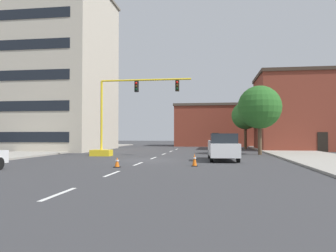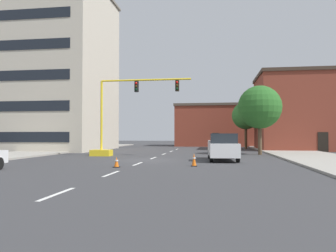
{
  "view_description": "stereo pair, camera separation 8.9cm",
  "coord_description": "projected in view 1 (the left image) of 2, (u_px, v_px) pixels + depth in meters",
  "views": [
    {
      "loc": [
        4.92,
        -23.94,
        1.89
      ],
      "look_at": [
        0.68,
        6.13,
        2.71
      ],
      "focal_mm": 35.13,
      "sensor_mm": 36.0,
      "label": 1
    },
    {
      "loc": [
        5.01,
        -23.92,
        1.89
      ],
      "look_at": [
        0.68,
        6.13,
        2.71
      ],
      "focal_mm": 35.13,
      "sensor_mm": 36.0,
      "label": 2
    }
  ],
  "objects": [
    {
      "name": "ground_plane",
      "position": [
        147.0,
        160.0,
        24.33
      ],
      "size": [
        160.0,
        160.0,
        0.0
      ],
      "primitive_type": "plane",
      "color": "#38383A"
    },
    {
      "name": "sidewalk_left",
      "position": [
        39.0,
        152.0,
        34.09
      ],
      "size": [
        6.0,
        56.0,
        0.14
      ],
      "primitive_type": "cube",
      "color": "#9E998E",
      "rests_on": "ground_plane"
    },
    {
      "name": "sidewalk_right",
      "position": [
        304.0,
        154.0,
        30.41
      ],
      "size": [
        6.0,
        56.0,
        0.14
      ],
      "primitive_type": "cube",
      "color": "#9E998E",
      "rests_on": "ground_plane"
    },
    {
      "name": "lane_stripe_seg_0",
      "position": [
        59.0,
        194.0,
        10.47
      ],
      "size": [
        0.16,
        2.4,
        0.01
      ],
      "primitive_type": "cube",
      "color": "silver",
      "rests_on": "ground_plane"
    },
    {
      "name": "lane_stripe_seg_1",
      "position": [
        112.0,
        174.0,
        15.92
      ],
      "size": [
        0.16,
        2.4,
        0.01
      ],
      "primitive_type": "cube",
      "color": "silver",
      "rests_on": "ground_plane"
    },
    {
      "name": "lane_stripe_seg_2",
      "position": [
        138.0,
        164.0,
        21.36
      ],
      "size": [
        0.16,
        2.4,
        0.01
      ],
      "primitive_type": "cube",
      "color": "silver",
      "rests_on": "ground_plane"
    },
    {
      "name": "lane_stripe_seg_3",
      "position": [
        154.0,
        158.0,
        26.8
      ],
      "size": [
        0.16,
        2.4,
        0.01
      ],
      "primitive_type": "cube",
      "color": "silver",
      "rests_on": "ground_plane"
    },
    {
      "name": "lane_stripe_seg_4",
      "position": [
        164.0,
        154.0,
        32.25
      ],
      "size": [
        0.16,
        2.4,
        0.01
      ],
      "primitive_type": "cube",
      "color": "silver",
      "rests_on": "ground_plane"
    },
    {
      "name": "lane_stripe_seg_5",
      "position": [
        171.0,
        151.0,
        37.69
      ],
      "size": [
        0.16,
        2.4,
        0.01
      ],
      "primitive_type": "cube",
      "color": "silver",
      "rests_on": "ground_plane"
    },
    {
      "name": "lane_stripe_seg_6",
      "position": [
        177.0,
        149.0,
        43.14
      ],
      "size": [
        0.16,
        2.4,
        0.01
      ],
      "primitive_type": "cube",
      "color": "silver",
      "rests_on": "ground_plane"
    },
    {
      "name": "building_tall_left",
      "position": [
        46.0,
        71.0,
        41.77
      ],
      "size": [
        15.66,
        13.5,
        20.14
      ],
      "color": "beige",
      "rests_on": "ground_plane"
    },
    {
      "name": "building_brick_center",
      "position": [
        215.0,
        125.0,
        55.86
      ],
      "size": [
        13.51,
        8.05,
        6.99
      ],
      "color": "brown",
      "rests_on": "ground_plane"
    },
    {
      "name": "building_row_right",
      "position": [
        310.0,
        112.0,
        40.9
      ],
      "size": [
        12.96,
        9.61,
        9.51
      ],
      "color": "brown",
      "rests_on": "ground_plane"
    },
    {
      "name": "traffic_signal_gantry",
      "position": [
        114.0,
        131.0,
        29.31
      ],
      "size": [
        8.97,
        1.2,
        6.83
      ],
      "color": "yellow",
      "rests_on": "ground_plane"
    },
    {
      "name": "tree_right_mid",
      "position": [
        260.0,
        107.0,
        31.32
      ],
      "size": [
        4.13,
        4.13,
        6.6
      ],
      "color": "brown",
      "rests_on": "ground_plane"
    },
    {
      "name": "tree_right_far",
      "position": [
        245.0,
        116.0,
        44.45
      ],
      "size": [
        3.71,
        3.71,
        6.35
      ],
      "color": "#4C3823",
      "rests_on": "ground_plane"
    },
    {
      "name": "pickup_truck_white",
      "position": [
        223.0,
        147.0,
        24.27
      ],
      "size": [
        2.28,
        5.5,
        1.99
      ],
      "color": "white",
      "rests_on": "ground_plane"
    },
    {
      "name": "traffic_cone_roadside_a",
      "position": [
        117.0,
        162.0,
        19.07
      ],
      "size": [
        0.36,
        0.36,
        0.62
      ],
      "color": "black",
      "rests_on": "ground_plane"
    },
    {
      "name": "traffic_cone_roadside_b",
      "position": [
        195.0,
        160.0,
        19.72
      ],
      "size": [
        0.36,
        0.36,
        0.78
      ],
      "color": "black",
      "rests_on": "ground_plane"
    }
  ]
}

